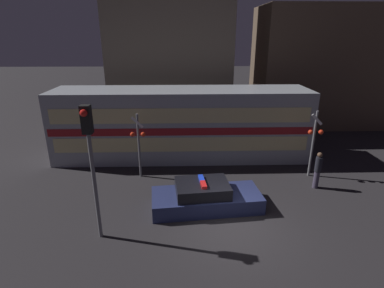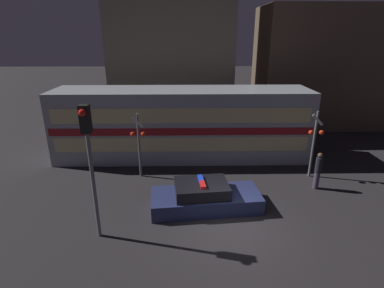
{
  "view_description": "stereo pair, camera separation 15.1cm",
  "coord_description": "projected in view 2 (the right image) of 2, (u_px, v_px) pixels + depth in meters",
  "views": [
    {
      "loc": [
        -1.83,
        -9.3,
        6.78
      ],
      "look_at": [
        -1.43,
        4.3,
        1.78
      ],
      "focal_mm": 28.0,
      "sensor_mm": 36.0,
      "label": 1
    },
    {
      "loc": [
        -1.68,
        -9.31,
        6.78
      ],
      "look_at": [
        -1.43,
        4.3,
        1.78
      ],
      "focal_mm": 28.0,
      "sensor_mm": 36.0,
      "label": 2
    }
  ],
  "objects": [
    {
      "name": "pedestrian",
      "position": [
        318.0,
        170.0,
        13.7
      ],
      "size": [
        0.3,
        0.3,
        1.77
      ],
      "color": "#3F384C",
      "rests_on": "ground_plane"
    },
    {
      "name": "crossing_signal_near",
      "position": [
        314.0,
        140.0,
        14.5
      ],
      "size": [
        0.74,
        0.29,
        3.38
      ],
      "color": "slate",
      "rests_on": "ground_plane"
    },
    {
      "name": "crossing_signal_far",
      "position": [
        139.0,
        141.0,
        14.53
      ],
      "size": [
        0.74,
        0.29,
        3.25
      ],
      "color": "slate",
      "rests_on": "ground_plane"
    },
    {
      "name": "train",
      "position": [
        182.0,
        124.0,
        17.08
      ],
      "size": [
        14.18,
        3.02,
        3.95
      ],
      "color": "#999EA5",
      "rests_on": "ground_plane"
    },
    {
      "name": "building_left",
      "position": [
        172.0,
        54.0,
        21.71
      ],
      "size": [
        8.53,
        5.1,
        10.92
      ],
      "color": "#726656",
      "rests_on": "ground_plane"
    },
    {
      "name": "traffic_light_corner",
      "position": [
        89.0,
        149.0,
        9.56
      ],
      "size": [
        0.3,
        0.46,
        4.76
      ],
      "color": "slate",
      "rests_on": "ground_plane"
    },
    {
      "name": "police_car",
      "position": [
        205.0,
        197.0,
        12.3
      ],
      "size": [
        4.61,
        2.24,
        1.26
      ],
      "rotation": [
        0.0,
        0.0,
        0.1
      ],
      "color": "navy",
      "rests_on": "ground_plane"
    },
    {
      "name": "building_center",
      "position": [
        329.0,
        67.0,
        23.04
      ],
      "size": [
        10.84,
        5.28,
        8.76
      ],
      "color": "brown",
      "rests_on": "ground_plane"
    },
    {
      "name": "ground_plane",
      "position": [
        233.0,
        228.0,
        11.1
      ],
      "size": [
        120.0,
        120.0,
        0.0
      ],
      "primitive_type": "plane",
      "color": "#262326"
    }
  ]
}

